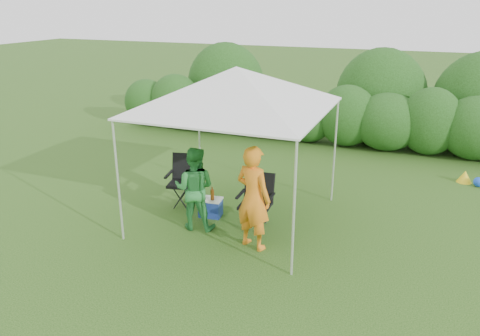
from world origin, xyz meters
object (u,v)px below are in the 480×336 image
at_px(chair_right, 257,197).
at_px(woman, 195,188).
at_px(canopy, 236,88).
at_px(man, 253,198).
at_px(chair_left, 184,176).
at_px(cooler, 211,207).

relative_size(chair_right, woman, 0.65).
bearing_deg(canopy, woman, -130.50).
xyz_separation_m(man, woman, (-1.20, 0.27, -0.12)).
bearing_deg(chair_left, man, -43.47).
bearing_deg(canopy, cooler, -167.91).
distance_m(chair_left, cooler, 0.93).
distance_m(woman, cooler, 0.78).
height_order(canopy, man, canopy).
height_order(woman, cooler, woman).
height_order(chair_left, cooler, chair_left).
xyz_separation_m(chair_right, cooler, (-0.95, 0.04, -0.37)).
distance_m(chair_left, man, 2.27).
bearing_deg(chair_left, cooler, -38.58).
xyz_separation_m(chair_left, man, (1.91, -1.18, 0.31)).
relative_size(man, woman, 1.16).
xyz_separation_m(woman, cooler, (0.05, 0.53, -0.58)).
distance_m(chair_right, cooler, 1.02).
xyz_separation_m(chair_left, cooler, (0.76, -0.38, -0.38)).
height_order(canopy, cooler, canopy).
height_order(chair_right, man, man).
bearing_deg(chair_right, canopy, 159.53).
distance_m(canopy, chair_right, 1.97).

